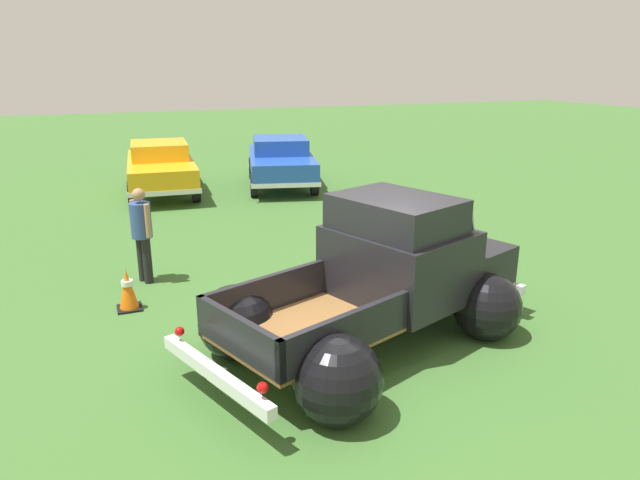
{
  "coord_description": "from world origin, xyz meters",
  "views": [
    {
      "loc": [
        -3.07,
        -6.05,
        3.55
      ],
      "look_at": [
        0.0,
        1.51,
        1.02
      ],
      "focal_mm": 32.07,
      "sensor_mm": 36.0,
      "label": 1
    }
  ],
  "objects_px": {
    "lane_cone_0": "(128,290)",
    "show_car_1": "(281,160)",
    "vintage_pickup_truck": "(385,285)",
    "show_car_0": "(161,166)",
    "spectator_0": "(142,230)"
  },
  "relations": [
    {
      "from": "lane_cone_0",
      "to": "spectator_0",
      "type": "bearing_deg",
      "value": 71.66
    },
    {
      "from": "lane_cone_0",
      "to": "show_car_1",
      "type": "bearing_deg",
      "value": 57.23
    },
    {
      "from": "vintage_pickup_truck",
      "to": "show_car_1",
      "type": "bearing_deg",
      "value": 59.58
    },
    {
      "from": "vintage_pickup_truck",
      "to": "show_car_0",
      "type": "relative_size",
      "value": 1.14
    },
    {
      "from": "vintage_pickup_truck",
      "to": "spectator_0",
      "type": "height_order",
      "value": "vintage_pickup_truck"
    },
    {
      "from": "show_car_1",
      "to": "lane_cone_0",
      "type": "distance_m",
      "value": 9.25
    },
    {
      "from": "vintage_pickup_truck",
      "to": "show_car_0",
      "type": "distance_m",
      "value": 10.43
    },
    {
      "from": "show_car_0",
      "to": "show_car_1",
      "type": "height_order",
      "value": "same"
    },
    {
      "from": "show_car_0",
      "to": "show_car_1",
      "type": "bearing_deg",
      "value": 89.98
    },
    {
      "from": "vintage_pickup_truck",
      "to": "lane_cone_0",
      "type": "xyz_separation_m",
      "value": [
        -3.12,
        2.25,
        -0.45
      ]
    },
    {
      "from": "vintage_pickup_truck",
      "to": "lane_cone_0",
      "type": "distance_m",
      "value": 3.87
    },
    {
      "from": "show_car_0",
      "to": "show_car_1",
      "type": "distance_m",
      "value": 3.48
    },
    {
      "from": "vintage_pickup_truck",
      "to": "show_car_1",
      "type": "height_order",
      "value": "vintage_pickup_truck"
    },
    {
      "from": "show_car_0",
      "to": "show_car_1",
      "type": "relative_size",
      "value": 0.95
    },
    {
      "from": "show_car_1",
      "to": "spectator_0",
      "type": "bearing_deg",
      "value": -20.22
    }
  ]
}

